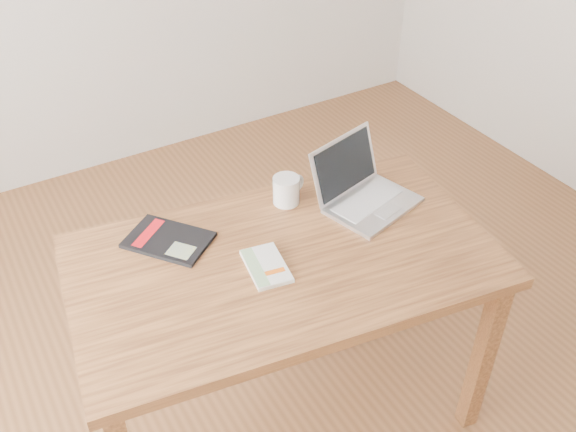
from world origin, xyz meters
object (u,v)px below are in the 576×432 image
black_guidebook (168,240)px  coffee_mug (287,189)px  desk (284,278)px  laptop (363,190)px  white_guidebook (266,266)px

black_guidebook → coffee_mug: (0.44, -0.01, 0.04)m
desk → laptop: laptop is taller
laptop → desk: bearing=-178.3°
white_guidebook → laptop: bearing=25.9°
desk → black_guidebook: (-0.28, 0.25, 0.10)m
black_guidebook → laptop: bearing=-49.2°
desk → white_guidebook: white_guidebook is taller
black_guidebook → laptop: size_ratio=0.85×
white_guidebook → coffee_mug: bearing=58.6°
desk → coffee_mug: coffee_mug is taller
white_guidebook → black_guidebook: bearing=137.3°
desk → laptop: size_ratio=3.86×
desk → laptop: bearing=25.2°
white_guidebook → coffee_mug: 0.35m
black_guidebook → coffee_mug: size_ratio=2.39×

